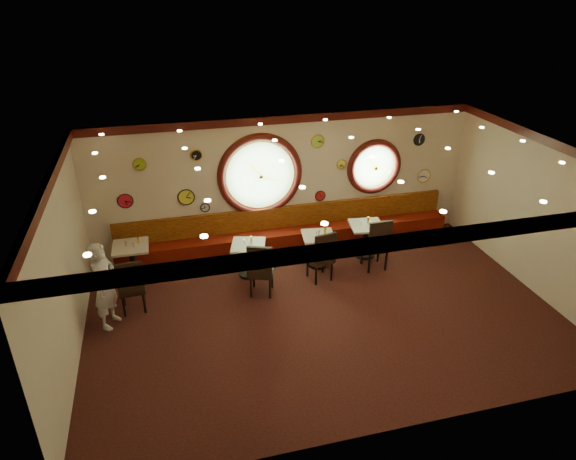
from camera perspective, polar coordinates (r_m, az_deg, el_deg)
The scene contains 50 objects.
floor at distance 10.22m, azimuth 3.95°, elevation -9.18°, with size 9.00×6.00×0.00m, color black.
ceiling at distance 8.75m, azimuth 4.60°, elevation 8.08°, with size 9.00×6.00×0.02m, color gold.
wall_back at distance 12.00m, azimuth -0.29°, elevation 5.27°, with size 9.00×0.02×3.20m, color beige.
wall_front at distance 7.07m, azimuth 12.11°, elevation -12.28°, with size 9.00×0.02×3.20m, color beige.
wall_left at distance 9.13m, azimuth -23.70°, elevation -4.45°, with size 0.02×6.00×3.20m, color beige.
wall_right at distance 11.53m, azimuth 25.98°, elevation 1.53°, with size 0.02×6.00×3.20m, color beige.
molding_back at distance 11.48m, azimuth -0.24°, elevation 12.22°, with size 9.00×0.10×0.18m, color #3D0E0B.
molding_front at distance 6.29m, azimuth 13.21°, elevation -1.21°, with size 9.00×0.10×0.18m, color #3D0E0B.
molding_left at distance 8.51m, azimuth -25.21°, elevation 4.36°, with size 0.10×6.00×0.18m, color #3D0E0B.
molding_right at distance 11.01m, azimuth 27.34°, elevation 8.62°, with size 0.10×6.00×0.18m, color #3D0E0B.
banquette_base at distance 12.38m, azimuth 0.05°, elevation -1.66°, with size 8.00×0.55×0.20m, color black.
banquette_seat at distance 12.27m, azimuth 0.05°, elevation -0.64°, with size 8.00×0.55×0.30m, color #5C1007.
banquette_back at distance 12.28m, azimuth -0.21°, elevation 1.48°, with size 8.00×0.10×0.55m, color #631107.
porthole_left_glass at distance 11.78m, azimuth -3.13°, elevation 6.12°, with size 1.66×1.66×0.02m, color #80AE68.
porthole_left_frame at distance 11.76m, azimuth -3.12°, elevation 6.10°, with size 1.98×1.98×0.18m, color #3D0E0B.
porthole_left_ring at distance 11.74m, azimuth -3.09°, elevation 6.05°, with size 1.61×1.61×0.03m, color gold.
porthole_right_glass at distance 12.61m, azimuth 9.52°, elevation 6.96°, with size 1.10×1.10×0.02m, color #80AE68.
porthole_right_frame at distance 12.60m, azimuth 9.55°, elevation 6.93°, with size 1.38×1.38×0.18m, color #3D0E0B.
porthole_right_ring at distance 12.57m, azimuth 9.60°, elevation 6.89°, with size 1.09×1.09×0.03m, color gold.
wall_clock_0 at distance 11.39m, azimuth -16.17°, elevation 7.03°, with size 0.26×0.26×0.03m, color #94BD25.
wall_clock_1 at distance 12.22m, azimuth 5.95°, elevation 7.29°, with size 0.22×0.22×0.03m, color #E4D94C.
wall_clock_2 at distance 12.33m, azimuth 3.60°, elevation 3.83°, with size 0.24×0.24×0.03m, color red.
wall_clock_3 at distance 11.85m, azimuth 3.32°, elevation 9.81°, with size 0.30×0.30×0.03m, color #A1D643.
wall_clock_4 at distance 13.29m, azimuth 14.84°, elevation 5.84°, with size 0.34×0.34×0.03m, color white.
wall_clock_5 at distance 11.69m, azimuth -17.63°, elevation 3.11°, with size 0.32×0.32×0.03m, color red.
wall_clock_6 at distance 11.37m, azimuth -10.16°, elevation 8.18°, with size 0.24×0.24×0.03m, color black.
wall_clock_7 at distance 11.69m, azimuth -11.25°, elevation 3.61°, with size 0.36×0.36×0.03m, color yellow.
wall_clock_8 at distance 11.83m, azimuth -9.20°, elevation 2.49°, with size 0.20×0.20×0.03m, color silver.
wall_clock_9 at distance 12.87m, azimuth 14.34°, elevation 9.72°, with size 0.28×0.28×0.03m, color black.
table_a at distance 11.49m, azimuth -16.92°, elevation -2.99°, with size 0.75×0.75×0.81m.
table_b at distance 11.16m, azimuth -4.39°, elevation -2.87°, with size 0.87×0.87×0.77m.
table_c at distance 11.53m, azimuth 3.37°, elevation -1.83°, with size 0.79×0.79×0.77m.
table_d at distance 12.03m, azimuth 8.63°, elevation -0.68°, with size 0.83×0.83×0.81m.
chair_a at distance 10.30m, azimuth -17.06°, elevation -5.66°, with size 0.51×0.51×0.73m.
chair_b at distance 10.36m, azimuth -3.07°, elevation -4.10°, with size 0.64×0.64×0.74m.
chair_c at distance 10.87m, azimuth 3.86°, elevation -2.62°, with size 0.58×0.58×0.73m.
chair_d at distance 11.40m, azimuth 9.92°, elevation -1.26°, with size 0.53×0.53×0.77m.
condiment_a_salt at distance 11.34m, azimuth -17.59°, elevation -1.49°, with size 0.04×0.04×0.10m, color silver.
condiment_b_salt at distance 11.05m, azimuth -4.91°, elevation -1.28°, with size 0.03×0.03×0.09m, color silver.
condiment_c_salt at distance 11.38m, azimuth 3.20°, elevation -0.37°, with size 0.03×0.03×0.09m, color #BBBCC0.
condiment_d_salt at distance 11.84m, azimuth 8.12°, elevation 0.72°, with size 0.03×0.03×0.09m, color silver.
condiment_a_pepper at distance 11.25m, azimuth -16.80°, elevation -1.62°, with size 0.04×0.04×0.10m, color silver.
condiment_b_pepper at distance 10.99m, azimuth -4.20°, elevation -1.36°, with size 0.03×0.03×0.10m, color silver.
condiment_c_pepper at distance 11.38m, azimuth 3.46°, elevation -0.31°, with size 0.04×0.04×0.11m, color #B8B8BC.
condiment_d_pepper at distance 11.88m, azimuth 9.01°, elevation 0.74°, with size 0.03×0.03×0.09m, color silver.
condiment_a_bottle at distance 11.38m, azimuth -16.31°, elevation -1.08°, with size 0.04×0.04×0.14m, color gold.
condiment_b_bottle at distance 11.03m, azimuth -4.11°, elevation -1.08°, with size 0.05×0.05×0.16m, color gold.
condiment_c_bottle at distance 11.43m, azimuth 4.14°, elevation -0.05°, with size 0.05×0.05×0.17m, color gold.
condiment_d_bottle at distance 11.96m, azimuth 8.90°, elevation 1.12°, with size 0.05×0.05×0.15m, color gold.
waiter at distance 10.01m, azimuth -19.66°, elevation -5.82°, with size 0.63×0.41×1.72m, color silver.
Camera 1 is at (-2.75, -7.83, 5.98)m, focal length 32.00 mm.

